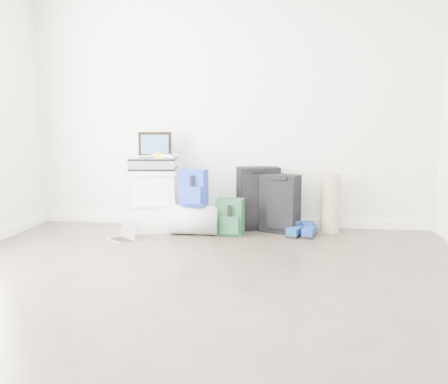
# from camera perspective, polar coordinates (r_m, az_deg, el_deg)

# --- Properties ---
(ground) EXTENTS (5.00, 5.00, 0.00)m
(ground) POSITION_cam_1_polar(r_m,az_deg,el_deg) (3.11, -3.92, -14.03)
(ground) COLOR #363127
(ground) RESTS_ON ground
(room_envelope) EXTENTS (4.52, 5.02, 2.71)m
(room_envelope) POSITION_cam_1_polar(r_m,az_deg,el_deg) (2.94, -4.22, 18.86)
(room_envelope) COLOR silver
(room_envelope) RESTS_ON ground
(boxes_stack) EXTENTS (0.54, 0.48, 0.66)m
(boxes_stack) POSITION_cam_1_polar(r_m,az_deg,el_deg) (5.23, -8.43, -0.98)
(boxes_stack) COLOR white
(boxes_stack) RESTS_ON ground
(briefcase) EXTENTS (0.52, 0.41, 0.14)m
(briefcase) POSITION_cam_1_polar(r_m,az_deg,el_deg) (5.18, -8.53, 3.38)
(briefcase) COLOR #B2B2B7
(briefcase) RESTS_ON boxes_stack
(painting) EXTENTS (0.36, 0.07, 0.27)m
(painting) POSITION_cam_1_polar(r_m,az_deg,el_deg) (5.26, -8.30, 5.70)
(painting) COLOR black
(painting) RESTS_ON briefcase
(drone) EXTENTS (0.39, 0.39, 0.05)m
(drone) POSITION_cam_1_polar(r_m,az_deg,el_deg) (5.13, -7.75, 4.39)
(drone) COLOR gold
(drone) RESTS_ON briefcase
(duffel_bag) EXTENTS (0.52, 0.33, 0.31)m
(duffel_bag) POSITION_cam_1_polar(r_m,az_deg,el_deg) (5.03, -3.58, -3.33)
(duffel_bag) COLOR #9A9DA3
(duffel_bag) RESTS_ON ground
(blue_backpack) EXTENTS (0.30, 0.24, 0.38)m
(blue_backpack) POSITION_cam_1_polar(r_m,az_deg,el_deg) (4.94, -3.68, 0.45)
(blue_backpack) COLOR #18349C
(blue_backpack) RESTS_ON duffel_bag
(large_suitcase) EXTENTS (0.50, 0.40, 0.69)m
(large_suitcase) POSITION_cam_1_polar(r_m,az_deg,el_deg) (5.26, 4.11, -0.74)
(large_suitcase) COLOR black
(large_suitcase) RESTS_ON ground
(green_backpack) EXTENTS (0.30, 0.24, 0.39)m
(green_backpack) POSITION_cam_1_polar(r_m,az_deg,el_deg) (4.97, 0.75, -3.11)
(green_backpack) COLOR #163E29
(green_backpack) RESTS_ON ground
(carry_on) EXTENTS (0.45, 0.38, 0.63)m
(carry_on) POSITION_cam_1_polar(r_m,az_deg,el_deg) (5.12, 6.76, -1.38)
(carry_on) COLOR black
(carry_on) RESTS_ON ground
(shoes) EXTENTS (0.34, 0.32, 0.10)m
(shoes) POSITION_cam_1_polar(r_m,az_deg,el_deg) (5.03, 9.44, -4.69)
(shoes) COLOR black
(shoes) RESTS_ON ground
(rolled_rug) EXTENTS (0.21, 0.21, 0.63)m
(rolled_rug) POSITION_cam_1_polar(r_m,az_deg,el_deg) (5.24, 12.66, -1.31)
(rolled_rug) COLOR gray
(rolled_rug) RESTS_ON ground
(laptop) EXTENTS (0.33, 0.32, 0.19)m
(laptop) POSITION_cam_1_polar(r_m,az_deg,el_deg) (4.90, -11.93, -5.16)
(laptop) COLOR silver
(laptop) RESTS_ON ground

